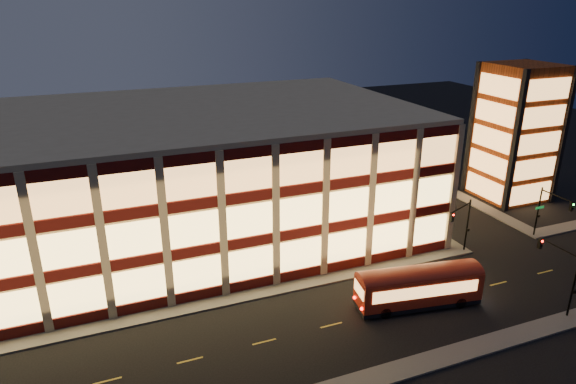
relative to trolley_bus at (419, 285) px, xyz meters
name	(u,v)px	position (x,y,z in m)	size (l,w,h in m)	color
ground	(263,299)	(-12.49, 6.13, -2.09)	(200.00, 200.00, 0.00)	black
sidewalk_office_south	(228,299)	(-15.49, 7.13, -2.02)	(54.00, 2.00, 0.15)	#514F4C
sidewalk_office_east	(381,200)	(10.51, 23.13, -2.02)	(2.00, 30.00, 0.15)	#514F4C
sidewalk_tower_south	(573,226)	(27.51, 7.13, -2.02)	(14.00, 2.00, 0.15)	#514F4C
sidewalk_tower_west	(447,189)	(21.51, 23.13, -2.02)	(2.00, 30.00, 0.15)	#514F4C
office_building	(188,173)	(-15.40, 23.04, 5.16)	(50.45, 30.45, 14.50)	tan
stair_tower	(516,133)	(27.46, 18.08, 6.90)	(8.60, 8.60, 18.00)	#8C3814
traffic_signal_far	(462,220)	(9.72, 6.36, 2.02)	(3.79, 1.87, 6.00)	black
traffic_signal_right	(550,208)	(21.01, 5.50, 2.01)	(1.20, 4.37, 6.00)	black
traffic_signal_near	(561,267)	(11.01, -4.90, 2.04)	(0.32, 4.45, 6.00)	black
trolley_bus	(419,285)	(0.00, 0.00, 0.00)	(11.44, 4.50, 3.77)	maroon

